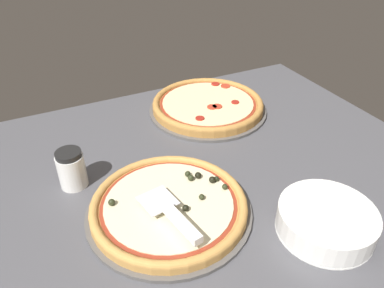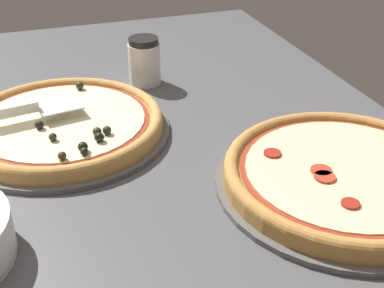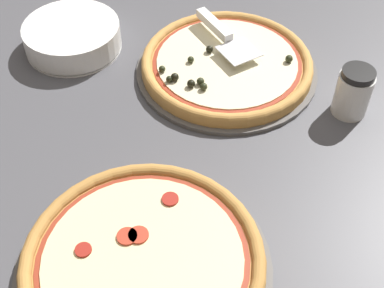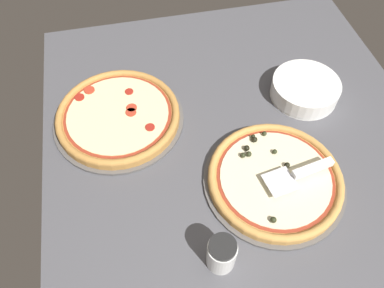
# 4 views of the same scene
# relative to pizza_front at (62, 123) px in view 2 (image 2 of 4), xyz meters

# --- Properties ---
(ground_plane) EXTENTS (1.50, 1.21, 0.04)m
(ground_plane) POSITION_rel_pizza_front_xyz_m (0.09, 0.05, -0.04)
(ground_plane) COLOR #4C4C51
(pizza_pan_front) EXTENTS (0.41, 0.41, 0.01)m
(pizza_pan_front) POSITION_rel_pizza_front_xyz_m (-0.00, -0.00, -0.02)
(pizza_pan_front) COLOR #565451
(pizza_pan_front) RESTS_ON ground_plane
(pizza_front) EXTENTS (0.39, 0.39, 0.04)m
(pizza_front) POSITION_rel_pizza_front_xyz_m (0.00, 0.00, 0.00)
(pizza_front) COLOR #C68E47
(pizza_front) RESTS_ON pizza_pan_front
(pizza_pan_back) EXTENTS (0.42, 0.42, 0.01)m
(pizza_pan_back) POSITION_rel_pizza_front_xyz_m (0.33, 0.41, -0.02)
(pizza_pan_back) COLOR #565451
(pizza_pan_back) RESTS_ON ground_plane
(pizza_back) EXTENTS (0.40, 0.40, 0.03)m
(pizza_back) POSITION_rel_pizza_front_xyz_m (0.33, 0.41, 0.00)
(pizza_back) COLOR #B77F3D
(pizza_back) RESTS_ON pizza_pan_back
(serving_spatula) EXTENTS (0.09, 0.21, 0.02)m
(serving_spatula) POSITION_rel_pizza_front_xyz_m (-0.01, -0.08, 0.03)
(serving_spatula) COLOR silver
(serving_spatula) RESTS_ON pizza_front
(parmesan_shaker) EXTENTS (0.07, 0.07, 0.11)m
(parmesan_shaker) POSITION_rel_pizza_front_xyz_m (-0.19, 0.21, 0.03)
(parmesan_shaker) COLOR white
(parmesan_shaker) RESTS_ON ground_plane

